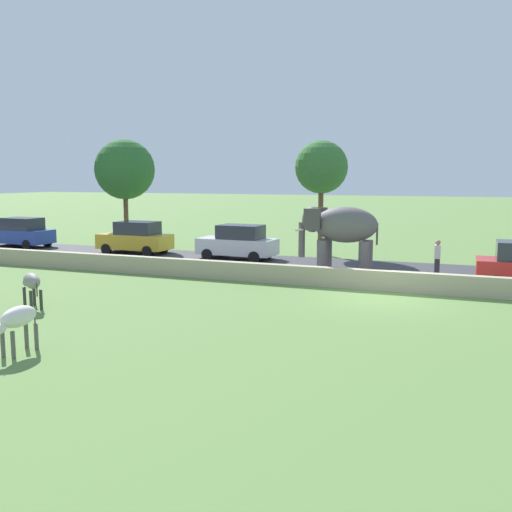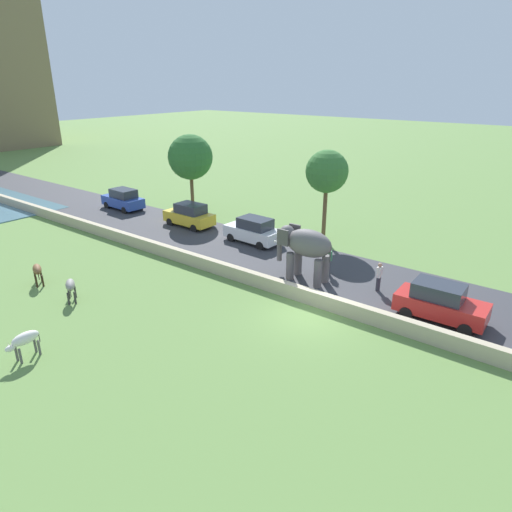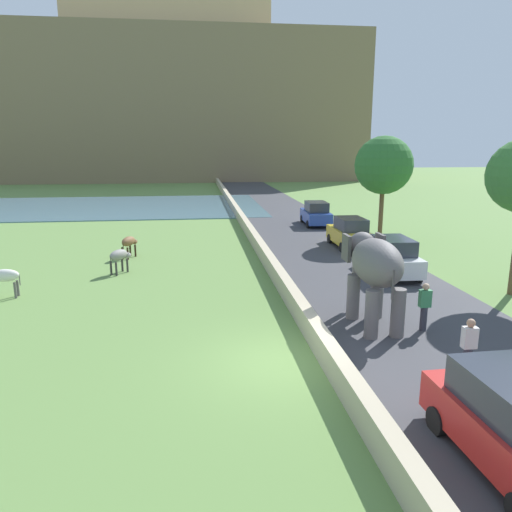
{
  "view_description": "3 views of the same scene",
  "coord_description": "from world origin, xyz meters",
  "px_view_note": "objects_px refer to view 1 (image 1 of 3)",
  "views": [
    {
      "loc": [
        -20.24,
        -3.09,
        4.23
      ],
      "look_at": [
        -1.97,
        4.01,
        1.52
      ],
      "focal_mm": 40.32,
      "sensor_mm": 36.0,
      "label": 1
    },
    {
      "loc": [
        -16.55,
        -9.65,
        10.48
      ],
      "look_at": [
        0.97,
        3.8,
        1.85
      ],
      "focal_mm": 31.85,
      "sensor_mm": 36.0,
      "label": 2
    },
    {
      "loc": [
        -2.27,
        -12.26,
        5.91
      ],
      "look_at": [
        0.16,
        7.04,
        1.41
      ],
      "focal_mm": 33.9,
      "sensor_mm": 36.0,
      "label": 3
    }
  ],
  "objects_px": {
    "person_beside_elephant": "(363,253)",
    "person_trailing": "(437,258)",
    "car_white": "(238,242)",
    "cow_white": "(17,320)",
    "car_blue": "(21,233)",
    "elephant": "(340,229)",
    "car_yellow": "(136,238)",
    "cow_grey": "(31,283)"
  },
  "relations": [
    {
      "from": "person_beside_elephant",
      "to": "person_trailing",
      "type": "bearing_deg",
      "value": -96.4
    },
    {
      "from": "car_white",
      "to": "cow_white",
      "type": "height_order",
      "value": "car_white"
    },
    {
      "from": "person_trailing",
      "to": "car_blue",
      "type": "bearing_deg",
      "value": 85.17
    },
    {
      "from": "car_blue",
      "to": "person_trailing",
      "type": "bearing_deg",
      "value": -94.83
    },
    {
      "from": "elephant",
      "to": "cow_white",
      "type": "distance_m",
      "value": 14.14
    },
    {
      "from": "elephant",
      "to": "car_white",
      "type": "bearing_deg",
      "value": 62.27
    },
    {
      "from": "elephant",
      "to": "person_beside_elephant",
      "type": "bearing_deg",
      "value": -25.81
    },
    {
      "from": "person_beside_elephant",
      "to": "car_yellow",
      "type": "height_order",
      "value": "car_yellow"
    },
    {
      "from": "cow_grey",
      "to": "cow_white",
      "type": "bearing_deg",
      "value": -141.14
    },
    {
      "from": "elephant",
      "to": "car_blue",
      "type": "bearing_deg",
      "value": 81.11
    },
    {
      "from": "person_trailing",
      "to": "car_yellow",
      "type": "xyz_separation_m",
      "value": [
        2.03,
        15.99,
        0.03
      ]
    },
    {
      "from": "person_trailing",
      "to": "car_blue",
      "type": "height_order",
      "value": "car_blue"
    },
    {
      "from": "car_white",
      "to": "cow_grey",
      "type": "bearing_deg",
      "value": 170.98
    },
    {
      "from": "person_beside_elephant",
      "to": "cow_white",
      "type": "xyz_separation_m",
      "value": [
        -14.74,
        5.48,
        -0.04
      ]
    },
    {
      "from": "person_beside_elephant",
      "to": "cow_grey",
      "type": "xyz_separation_m",
      "value": [
        -10.76,
        8.68,
        -0.04
      ]
    },
    {
      "from": "elephant",
      "to": "car_yellow",
      "type": "relative_size",
      "value": 0.86
    },
    {
      "from": "cow_white",
      "to": "car_yellow",
      "type": "bearing_deg",
      "value": 24.12
    },
    {
      "from": "person_beside_elephant",
      "to": "car_blue",
      "type": "distance_m",
      "value": 20.9
    },
    {
      "from": "car_blue",
      "to": "cow_white",
      "type": "xyz_separation_m",
      "value": [
        -16.41,
        -15.36,
        -0.06
      ]
    },
    {
      "from": "person_trailing",
      "to": "person_beside_elephant",
      "type": "bearing_deg",
      "value": 83.6
    },
    {
      "from": "elephant",
      "to": "cow_grey",
      "type": "relative_size",
      "value": 2.57
    },
    {
      "from": "car_yellow",
      "to": "cow_white",
      "type": "height_order",
      "value": "car_yellow"
    },
    {
      "from": "person_beside_elephant",
      "to": "car_yellow",
      "type": "bearing_deg",
      "value": 82.57
    },
    {
      "from": "car_white",
      "to": "cow_grey",
      "type": "distance_m",
      "value": 12.59
    },
    {
      "from": "person_trailing",
      "to": "cow_grey",
      "type": "bearing_deg",
      "value": 131.31
    },
    {
      "from": "car_yellow",
      "to": "cow_grey",
      "type": "bearing_deg",
      "value": -161.56
    },
    {
      "from": "person_trailing",
      "to": "car_yellow",
      "type": "height_order",
      "value": "car_yellow"
    },
    {
      "from": "person_beside_elephant",
      "to": "car_white",
      "type": "bearing_deg",
      "value": 76.0
    },
    {
      "from": "car_yellow",
      "to": "car_white",
      "type": "height_order",
      "value": "same"
    },
    {
      "from": "person_beside_elephant",
      "to": "car_yellow",
      "type": "distance_m",
      "value": 12.94
    },
    {
      "from": "person_beside_elephant",
      "to": "cow_grey",
      "type": "relative_size",
      "value": 1.21
    },
    {
      "from": "person_beside_elephant",
      "to": "elephant",
      "type": "bearing_deg",
      "value": 154.19
    },
    {
      "from": "cow_white",
      "to": "person_trailing",
      "type": "bearing_deg",
      "value": -31.0
    },
    {
      "from": "car_yellow",
      "to": "person_trailing",
      "type": "bearing_deg",
      "value": -97.23
    },
    {
      "from": "person_trailing",
      "to": "cow_white",
      "type": "relative_size",
      "value": 1.17
    },
    {
      "from": "elephant",
      "to": "car_white",
      "type": "relative_size",
      "value": 0.85
    },
    {
      "from": "person_beside_elephant",
      "to": "car_white",
      "type": "relative_size",
      "value": 0.4
    },
    {
      "from": "car_blue",
      "to": "person_beside_elephant",
      "type": "bearing_deg",
      "value": -94.59
    },
    {
      "from": "person_trailing",
      "to": "cow_grey",
      "type": "relative_size",
      "value": 1.21
    },
    {
      "from": "car_white",
      "to": "cow_grey",
      "type": "height_order",
      "value": "car_white"
    },
    {
      "from": "elephant",
      "to": "car_white",
      "type": "height_order",
      "value": "elephant"
    },
    {
      "from": "car_white",
      "to": "car_blue",
      "type": "height_order",
      "value": "same"
    }
  ]
}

